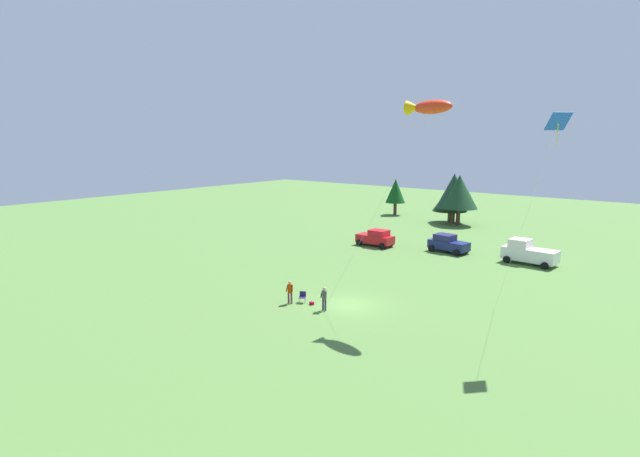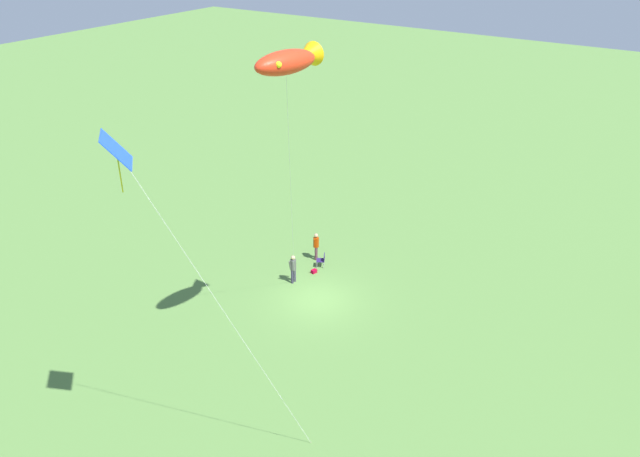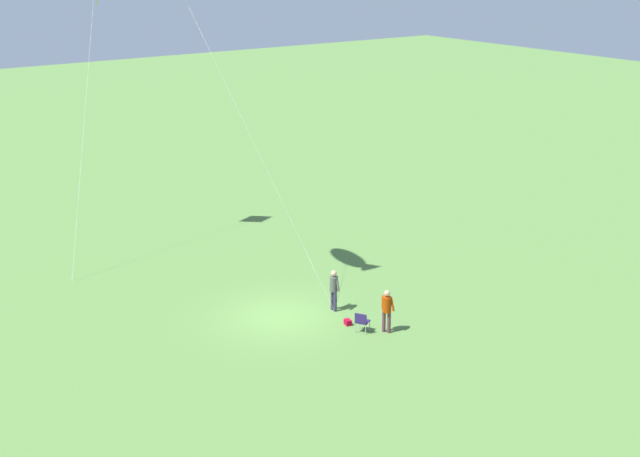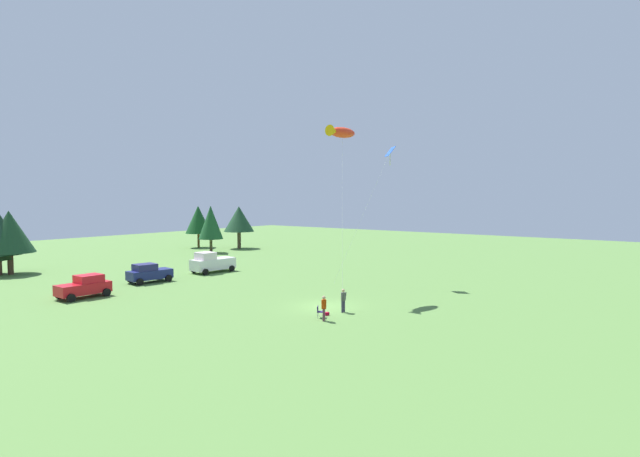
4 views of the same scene
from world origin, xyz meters
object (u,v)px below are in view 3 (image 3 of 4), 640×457
object	(u,v)px
backpack_on_grass	(348,322)
folding_chair	(362,321)
person_spectator	(387,308)
person_kite_flyer	(334,287)

from	to	relation	value
backpack_on_grass	folding_chair	bearing A→B (deg)	-179.08
person_spectator	backpack_on_grass	size ratio (longest dim) A/B	5.44
person_spectator	backpack_on_grass	world-z (taller)	person_spectator
person_spectator	person_kite_flyer	bearing A→B (deg)	72.35
folding_chair	person_spectator	bearing A→B (deg)	-64.20
folding_chair	backpack_on_grass	size ratio (longest dim) A/B	2.56
person_spectator	backpack_on_grass	xyz separation A→B (m)	(1.41, 0.80, -0.91)
folding_chair	person_spectator	distance (m)	1.09
folding_chair	person_spectator	world-z (taller)	person_spectator
person_kite_flyer	person_spectator	world-z (taller)	same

